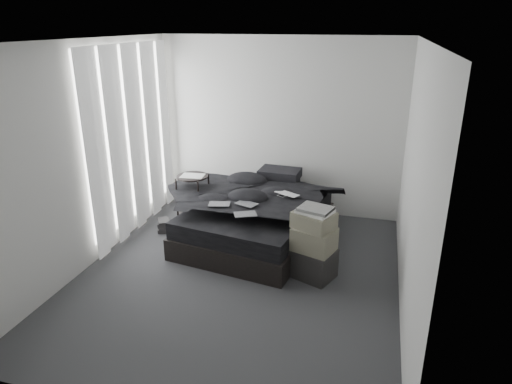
% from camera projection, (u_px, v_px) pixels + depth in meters
% --- Properties ---
extents(floor, '(3.60, 4.20, 0.01)m').
position_uv_depth(floor, '(238.00, 276.00, 5.29)').
color(floor, '#323235').
rests_on(floor, ground).
extents(ceiling, '(3.60, 4.20, 0.01)m').
position_uv_depth(ceiling, '(234.00, 40.00, 4.38)').
color(ceiling, white).
rests_on(ceiling, ground).
extents(wall_back, '(3.60, 0.01, 2.60)m').
position_uv_depth(wall_back, '(279.00, 127.00, 6.73)').
color(wall_back, silver).
rests_on(wall_back, ground).
extents(wall_front, '(3.60, 0.01, 2.60)m').
position_uv_depth(wall_front, '(137.00, 264.00, 2.94)').
color(wall_front, silver).
rests_on(wall_front, ground).
extents(wall_left, '(0.01, 4.20, 2.60)m').
position_uv_depth(wall_left, '(88.00, 157.00, 5.29)').
color(wall_left, silver).
rests_on(wall_left, ground).
extents(wall_right, '(0.01, 4.20, 2.60)m').
position_uv_depth(wall_right, '(414.00, 184.00, 4.39)').
color(wall_right, silver).
rests_on(wall_right, ground).
extents(window_left, '(0.02, 2.00, 2.30)m').
position_uv_depth(window_left, '(129.00, 135.00, 6.08)').
color(window_left, white).
rests_on(window_left, wall_left).
extents(curtain_left, '(0.06, 2.12, 2.48)m').
position_uv_depth(curtain_left, '(133.00, 140.00, 6.09)').
color(curtain_left, white).
rests_on(curtain_left, wall_left).
extents(bed, '(1.86, 2.27, 0.28)m').
position_uv_depth(bed, '(256.00, 229.00, 6.15)').
color(bed, black).
rests_on(bed, floor).
extents(mattress, '(1.79, 2.20, 0.22)m').
position_uv_depth(mattress, '(256.00, 212.00, 6.07)').
color(mattress, black).
rests_on(mattress, bed).
extents(duvet, '(1.77, 1.97, 0.24)m').
position_uv_depth(duvet, '(255.00, 198.00, 5.94)').
color(duvet, black).
rests_on(duvet, mattress).
extents(pillow_lower, '(0.68, 0.51, 0.14)m').
position_uv_depth(pillow_lower, '(276.00, 181.00, 6.70)').
color(pillow_lower, black).
rests_on(pillow_lower, mattress).
extents(pillow_upper, '(0.60, 0.43, 0.13)m').
position_uv_depth(pillow_upper, '(280.00, 174.00, 6.61)').
color(pillow_upper, black).
rests_on(pillow_upper, pillow_lower).
extents(laptop, '(0.39, 0.34, 0.03)m').
position_uv_depth(laptop, '(285.00, 190.00, 5.83)').
color(laptop, silver).
rests_on(laptop, duvet).
extents(comic_a, '(0.29, 0.22, 0.01)m').
position_uv_depth(comic_a, '(219.00, 198.00, 5.57)').
color(comic_a, black).
rests_on(comic_a, duvet).
extents(comic_b, '(0.30, 0.25, 0.01)m').
position_uv_depth(comic_b, '(246.00, 198.00, 5.58)').
color(comic_b, black).
rests_on(comic_b, duvet).
extents(comic_c, '(0.31, 0.26, 0.01)m').
position_uv_depth(comic_c, '(245.00, 207.00, 5.28)').
color(comic_c, black).
rests_on(comic_c, duvet).
extents(side_stand, '(0.46, 0.46, 0.79)m').
position_uv_depth(side_stand, '(194.00, 203.00, 6.33)').
color(side_stand, black).
rests_on(side_stand, floor).
extents(papers, '(0.33, 0.26, 0.02)m').
position_uv_depth(papers, '(193.00, 176.00, 6.18)').
color(papers, white).
rests_on(papers, side_stand).
extents(floor_books, '(0.24, 0.27, 0.16)m').
position_uv_depth(floor_books, '(164.00, 226.00, 6.40)').
color(floor_books, black).
rests_on(floor_books, floor).
extents(box_lower, '(0.58, 0.52, 0.35)m').
position_uv_depth(box_lower, '(313.00, 263.00, 5.23)').
color(box_lower, black).
rests_on(box_lower, floor).
extents(box_mid, '(0.53, 0.47, 0.27)m').
position_uv_depth(box_mid, '(314.00, 239.00, 5.11)').
color(box_mid, '#686452').
rests_on(box_mid, box_lower).
extents(box_upper, '(0.53, 0.49, 0.18)m').
position_uv_depth(box_upper, '(314.00, 220.00, 5.05)').
color(box_upper, '#686452').
rests_on(box_upper, box_mid).
extents(art_book_white, '(0.44, 0.40, 0.04)m').
position_uv_depth(art_book_white, '(315.00, 211.00, 5.00)').
color(art_book_white, silver).
rests_on(art_book_white, box_upper).
extents(art_book_snake, '(0.41, 0.37, 0.03)m').
position_uv_depth(art_book_snake, '(316.00, 209.00, 4.98)').
color(art_book_snake, silver).
rests_on(art_book_snake, art_book_white).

